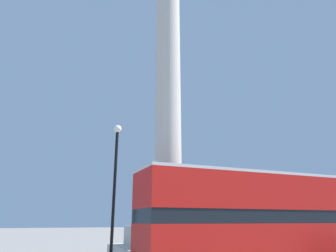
{
  "coord_description": "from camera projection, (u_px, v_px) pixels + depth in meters",
  "views": [
    {
      "loc": [
        -6.59,
        -16.01,
        2.27
      ],
      "look_at": [
        0.0,
        0.0,
        7.77
      ],
      "focal_mm": 32.0,
      "sensor_mm": 36.0,
      "label": 1
    }
  ],
  "objects": [
    {
      "name": "monument_column",
      "position": [
        168.0,
        140.0,
        17.9
      ],
      "size": [
        5.45,
        5.45,
        22.61
      ],
      "color": "beige",
      "rests_on": "ground_plane"
    },
    {
      "name": "street_lamp",
      "position": [
        114.0,
        192.0,
        13.74
      ],
      "size": [
        0.38,
        0.38,
        6.76
      ],
      "color": "black",
      "rests_on": "ground_plane"
    },
    {
      "name": "bus_b",
      "position": [
        255.0,
        218.0,
        13.26
      ],
      "size": [
        10.61,
        2.81,
        4.32
      ],
      "rotation": [
        0.0,
        0.0,
        0.0
      ],
      "color": "red",
      "rests_on": "ground_plane"
    },
    {
      "name": "equestrian_statue",
      "position": [
        259.0,
        229.0,
        25.43
      ],
      "size": [
        4.3,
        3.97,
        5.8
      ],
      "rotation": [
        0.0,
        0.0,
        -0.55
      ],
      "color": "beige",
      "rests_on": "ground_plane"
    }
  ]
}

